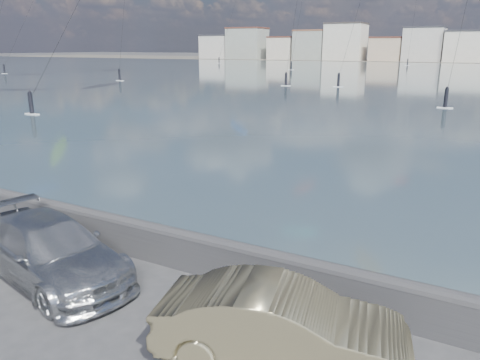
% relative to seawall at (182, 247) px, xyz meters
% --- Properties ---
extents(ground, '(700.00, 700.00, 0.00)m').
position_rel_seawall_xyz_m(ground, '(0.00, -2.70, -0.58)').
color(ground, '#333335').
rests_on(ground, ground).
extents(bay_water, '(500.00, 177.00, 0.00)m').
position_rel_seawall_xyz_m(bay_water, '(0.00, 88.80, -0.58)').
color(bay_water, '#3D545C').
rests_on(bay_water, ground).
extents(seawall, '(400.00, 0.36, 1.08)m').
position_rel_seawall_xyz_m(seawall, '(0.00, 0.00, 0.00)').
color(seawall, '#28282B').
rests_on(seawall, ground).
extents(car_silver, '(5.59, 3.25, 1.52)m').
position_rel_seawall_xyz_m(car_silver, '(-2.48, -2.03, 0.18)').
color(car_silver, '#B8BCC0').
rests_on(car_silver, ground).
extents(car_champagne, '(4.80, 2.68, 1.50)m').
position_rel_seawall_xyz_m(car_champagne, '(3.80, -2.21, 0.17)').
color(car_champagne, tan).
rests_on(car_champagne, ground).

